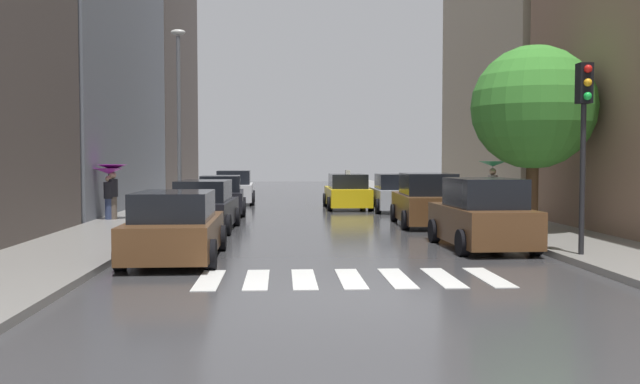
{
  "coord_description": "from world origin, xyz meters",
  "views": [
    {
      "loc": [
        -1.32,
        -10.88,
        2.29
      ],
      "look_at": [
        0.47,
        20.27,
        0.79
      ],
      "focal_mm": 37.69,
      "sensor_mm": 36.0,
      "label": 1
    }
  ],
  "objects_px": {
    "parked_car_right_nearest": "(482,216)",
    "parked_car_right_second": "(427,201)",
    "parked_car_left_nearest": "(175,228)",
    "parked_car_left_second": "(205,207)",
    "parked_car_left_third": "(221,196)",
    "pedestrian_by_kerb": "(113,179)",
    "pedestrian_near_tree": "(109,181)",
    "parked_car_left_fourth": "(234,188)",
    "pedestrian_far_side": "(493,175)",
    "traffic_light_right_corner": "(584,115)",
    "taxi_midroad": "(347,192)",
    "lamp_post_left": "(179,108)",
    "street_tree_right": "(533,108)",
    "parked_car_right_third": "(396,194)"
  },
  "relations": [
    {
      "from": "taxi_midroad",
      "to": "traffic_light_right_corner",
      "type": "relative_size",
      "value": 1.07
    },
    {
      "from": "parked_car_left_second",
      "to": "parked_car_left_fourth",
      "type": "height_order",
      "value": "parked_car_left_fourth"
    },
    {
      "from": "pedestrian_near_tree",
      "to": "pedestrian_far_side",
      "type": "distance_m",
      "value": 14.37
    },
    {
      "from": "parked_car_left_nearest",
      "to": "taxi_midroad",
      "type": "distance_m",
      "value": 16.76
    },
    {
      "from": "pedestrian_near_tree",
      "to": "pedestrian_far_side",
      "type": "xyz_separation_m",
      "value": [
        14.34,
        1.03,
        0.19
      ]
    },
    {
      "from": "parked_car_left_fourth",
      "to": "pedestrian_by_kerb",
      "type": "height_order",
      "value": "pedestrian_by_kerb"
    },
    {
      "from": "taxi_midroad",
      "to": "lamp_post_left",
      "type": "bearing_deg",
      "value": 113.13
    },
    {
      "from": "parked_car_right_nearest",
      "to": "parked_car_right_second",
      "type": "xyz_separation_m",
      "value": [
        -0.11,
        6.1,
        0.01
      ]
    },
    {
      "from": "parked_car_left_fourth",
      "to": "lamp_post_left",
      "type": "relative_size",
      "value": 0.58
    },
    {
      "from": "parked_car_left_nearest",
      "to": "parked_car_left_second",
      "type": "xyz_separation_m",
      "value": [
        -0.06,
        6.37,
        0.02
      ]
    },
    {
      "from": "parked_car_left_second",
      "to": "taxi_midroad",
      "type": "height_order",
      "value": "taxi_midroad"
    },
    {
      "from": "parked_car_left_third",
      "to": "lamp_post_left",
      "type": "distance_m",
      "value": 4.05
    },
    {
      "from": "street_tree_right",
      "to": "traffic_light_right_corner",
      "type": "bearing_deg",
      "value": -98.37
    },
    {
      "from": "parked_car_left_second",
      "to": "parked_car_left_fourth",
      "type": "relative_size",
      "value": 1.03
    },
    {
      "from": "pedestrian_near_tree",
      "to": "traffic_light_right_corner",
      "type": "xyz_separation_m",
      "value": [
        12.97,
        -9.7,
        1.77
      ]
    },
    {
      "from": "pedestrian_near_tree",
      "to": "parked_car_right_second",
      "type": "bearing_deg",
      "value": -96.13
    },
    {
      "from": "pedestrian_near_tree",
      "to": "parked_car_right_nearest",
      "type": "bearing_deg",
      "value": -122.54
    },
    {
      "from": "parked_car_right_nearest",
      "to": "traffic_light_right_corner",
      "type": "xyz_separation_m",
      "value": [
        1.61,
        -2.24,
        2.45
      ]
    },
    {
      "from": "taxi_midroad",
      "to": "parked_car_left_second",
      "type": "bearing_deg",
      "value": 149.54
    },
    {
      "from": "traffic_light_right_corner",
      "to": "parked_car_left_second",
      "type": "bearing_deg",
      "value": 142.69
    },
    {
      "from": "parked_car_left_nearest",
      "to": "pedestrian_by_kerb",
      "type": "bearing_deg",
      "value": 21.06
    },
    {
      "from": "parked_car_left_third",
      "to": "pedestrian_by_kerb",
      "type": "relative_size",
      "value": 2.21
    },
    {
      "from": "pedestrian_far_side",
      "to": "traffic_light_right_corner",
      "type": "xyz_separation_m",
      "value": [
        -1.37,
        -10.73,
        1.59
      ]
    },
    {
      "from": "parked_car_left_second",
      "to": "pedestrian_near_tree",
      "type": "xyz_separation_m",
      "value": [
        -3.71,
        2.65,
        0.75
      ]
    },
    {
      "from": "parked_car_left_third",
      "to": "pedestrian_near_tree",
      "type": "height_order",
      "value": "pedestrian_near_tree"
    },
    {
      "from": "taxi_midroad",
      "to": "street_tree_right",
      "type": "xyz_separation_m",
      "value": [
        4.43,
        -11.55,
        3.07
      ]
    },
    {
      "from": "parked_car_left_second",
      "to": "taxi_midroad",
      "type": "xyz_separation_m",
      "value": [
        5.56,
        9.46,
        0.0
      ]
    },
    {
      "from": "parked_car_left_fourth",
      "to": "street_tree_right",
      "type": "bearing_deg",
      "value": -148.4
    },
    {
      "from": "parked_car_left_nearest",
      "to": "pedestrian_near_tree",
      "type": "distance_m",
      "value": 9.81
    },
    {
      "from": "parked_car_left_nearest",
      "to": "pedestrian_near_tree",
      "type": "relative_size",
      "value": 2.44
    },
    {
      "from": "parked_car_left_fourth",
      "to": "parked_car_right_nearest",
      "type": "bearing_deg",
      "value": -158.56
    },
    {
      "from": "taxi_midroad",
      "to": "street_tree_right",
      "type": "height_order",
      "value": "street_tree_right"
    },
    {
      "from": "parked_car_left_nearest",
      "to": "street_tree_right",
      "type": "relative_size",
      "value": 0.81
    },
    {
      "from": "pedestrian_near_tree",
      "to": "traffic_light_right_corner",
      "type": "distance_m",
      "value": 16.29
    },
    {
      "from": "parked_car_right_nearest",
      "to": "street_tree_right",
      "type": "xyz_separation_m",
      "value": [
        2.34,
        2.72,
        3.0
      ]
    },
    {
      "from": "parked_car_left_third",
      "to": "parked_car_right_second",
      "type": "distance_m",
      "value": 9.14
    },
    {
      "from": "parked_car_left_third",
      "to": "parked_car_right_third",
      "type": "height_order",
      "value": "parked_car_right_third"
    },
    {
      "from": "parked_car_right_third",
      "to": "street_tree_right",
      "type": "xyz_separation_m",
      "value": [
        2.43,
        -9.87,
        3.06
      ]
    },
    {
      "from": "parked_car_left_nearest",
      "to": "lamp_post_left",
      "type": "relative_size",
      "value": 0.6
    },
    {
      "from": "parked_car_right_nearest",
      "to": "pedestrian_near_tree",
      "type": "distance_m",
      "value": 13.6
    },
    {
      "from": "parked_car_left_second",
      "to": "parked_car_left_third",
      "type": "height_order",
      "value": "parked_car_left_third"
    },
    {
      "from": "parked_car_left_third",
      "to": "parked_car_left_fourth",
      "type": "height_order",
      "value": "parked_car_left_fourth"
    },
    {
      "from": "parked_car_left_nearest",
      "to": "pedestrian_near_tree",
      "type": "height_order",
      "value": "pedestrian_near_tree"
    },
    {
      "from": "pedestrian_by_kerb",
      "to": "street_tree_right",
      "type": "distance_m",
      "value": 14.56
    },
    {
      "from": "parked_car_left_third",
      "to": "parked_car_left_fourth",
      "type": "relative_size",
      "value": 0.99
    },
    {
      "from": "parked_car_left_nearest",
      "to": "parked_car_left_fourth",
      "type": "bearing_deg",
      "value": -0.72
    },
    {
      "from": "parked_car_right_nearest",
      "to": "pedestrian_near_tree",
      "type": "bearing_deg",
      "value": 55.17
    },
    {
      "from": "parked_car_left_nearest",
      "to": "pedestrian_by_kerb",
      "type": "xyz_separation_m",
      "value": [
        -3.64,
        9.07,
        0.86
      ]
    },
    {
      "from": "parked_car_left_nearest",
      "to": "parked_car_right_nearest",
      "type": "bearing_deg",
      "value": -79.18
    },
    {
      "from": "parked_car_left_third",
      "to": "traffic_light_right_corner",
      "type": "relative_size",
      "value": 1.01
    }
  ]
}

